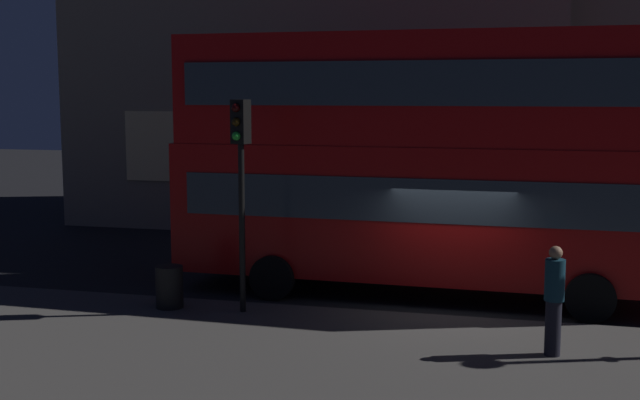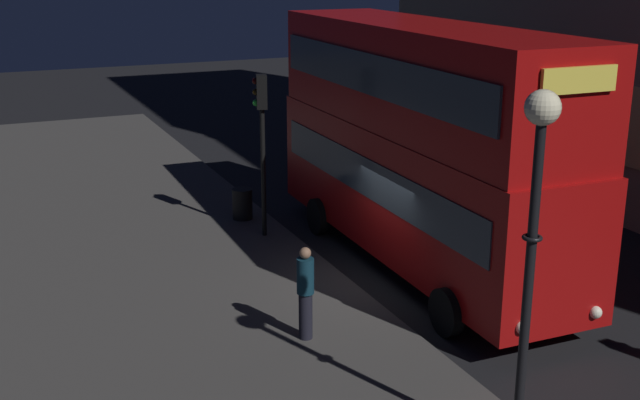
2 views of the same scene
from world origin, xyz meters
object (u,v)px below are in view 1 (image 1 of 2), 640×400
(litter_bin, at_px, (169,287))
(traffic_light_near_kerb, at_px, (241,161))
(double_decker_bus, at_px, (418,153))
(pedestrian, at_px, (554,299))

(litter_bin, bearing_deg, traffic_light_near_kerb, 2.28)
(double_decker_bus, distance_m, traffic_light_near_kerb, 4.11)
(double_decker_bus, distance_m, pedestrian, 5.31)
(pedestrian, xyz_separation_m, litter_bin, (-7.42, 1.26, -0.53))
(traffic_light_near_kerb, distance_m, pedestrian, 6.37)
(traffic_light_near_kerb, height_order, pedestrian, traffic_light_near_kerb)
(double_decker_bus, bearing_deg, traffic_light_near_kerb, -137.62)
(traffic_light_near_kerb, relative_size, pedestrian, 2.28)
(double_decker_bus, relative_size, litter_bin, 12.65)
(pedestrian, bearing_deg, traffic_light_near_kerb, 175.32)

